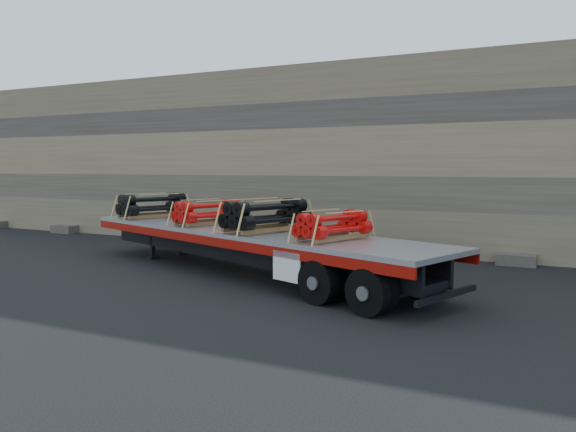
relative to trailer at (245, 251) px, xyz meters
The scene contains 7 objects.
ground 0.77m from the trailer, 85.84° to the left, with size 120.00×120.00×0.00m, color black.
rock_wall 7.44m from the trailer, 89.77° to the left, with size 44.00×3.00×7.00m, color #7A6B54.
trailer is the anchor object (origin of this frame).
bundle_front 5.29m from the trailer, 160.05° to the left, with size 1.15×2.30×0.82m, color black, non-canonical shape.
bundle_midfront 2.09m from the trailer, 160.05° to the left, with size 1.04×2.09×0.74m, color red, non-canonical shape.
bundle_midrear 1.44m from the trailer, 19.95° to the right, with size 1.22×2.44×0.86m, color black, non-canonical shape.
bundle_rear 3.56m from the trailer, 19.95° to the right, with size 0.97×1.94×0.69m, color red, non-canonical shape.
Camera 1 is at (8.29, -14.41, 3.13)m, focal length 35.00 mm.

